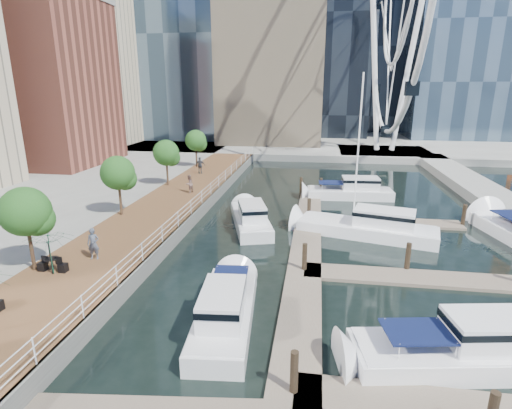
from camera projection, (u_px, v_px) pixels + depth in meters
name	position (u px, v px, depth m)	size (l,w,h in m)	color
ground	(224.00, 352.00, 16.44)	(520.00, 520.00, 0.00)	black
boardwalk	(157.00, 218.00, 31.84)	(6.00, 60.00, 1.00)	brown
seawall	(193.00, 220.00, 31.41)	(0.25, 60.00, 1.00)	#595954
land_far	(306.00, 125.00, 113.10)	(200.00, 114.00, 1.00)	gray
pier	(384.00, 153.00, 63.61)	(14.00, 12.00, 1.00)	gray
railing	(191.00, 207.00, 31.13)	(0.10, 60.00, 1.05)	white
floating_docks	(386.00, 256.00, 24.61)	(16.00, 34.00, 2.60)	#6D6051
street_trees	(118.00, 173.00, 30.19)	(2.60, 42.60, 4.60)	#3F2B1C
yacht_foreground	(463.00, 365.00, 15.64)	(2.57, 9.60, 2.15)	white
pedestrian_near	(93.00, 244.00, 22.75)	(0.67, 0.44, 1.84)	#474E5F
pedestrian_mid	(189.00, 184.00, 37.34)	(0.83, 0.65, 1.72)	#806158
pedestrian_far	(200.00, 165.00, 45.84)	(1.12, 0.47, 1.91)	#333740
moored_yachts	(380.00, 247.00, 27.35)	(25.70, 35.69, 11.50)	white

